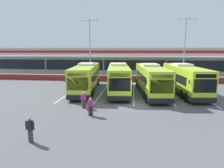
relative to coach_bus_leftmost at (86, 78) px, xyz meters
The scene contains 17 objects.
ground_plane 9.11m from the coach_bus_leftmost, 43.06° to the right, with size 200.00×200.00×0.00m, color #56565B.
terminal_building 21.84m from the coach_bus_leftmost, 72.58° to the left, with size 70.00×13.00×6.00m.
red_barrier_wall 10.71m from the coach_bus_leftmost, 52.15° to the left, with size 60.00×0.40×1.10m.
coach_bus_leftmost is the anchor object (origin of this frame).
coach_bus_left_centre 4.43m from the coach_bus_leftmost, ahead, with size 3.90×12.34×3.78m.
coach_bus_centre 8.68m from the coach_bus_leftmost, ahead, with size 3.90×12.34×3.78m.
coach_bus_right_centre 13.00m from the coach_bus_leftmost, ahead, with size 3.90×12.34×3.78m.
bay_stripe_far_west 2.59m from the coach_bus_leftmost, behind, with size 0.14×13.00×0.01m, color silver.
bay_stripe_west 2.93m from the coach_bus_leftmost, ahead, with size 0.14×13.00×0.01m, color silver.
bay_stripe_mid_west 6.77m from the coach_bus_leftmost, ahead, with size 0.14×13.00×0.01m, color silver.
bay_stripe_centre 10.88m from the coach_bus_leftmost, ahead, with size 0.14×13.00×0.01m, color silver.
bay_stripe_mid_east 15.03m from the coach_bus_leftmost, ahead, with size 0.14×13.00×0.01m, color silver.
pedestrian_with_handbag 10.32m from the coach_bus_leftmost, 74.04° to the right, with size 0.59×0.54×1.62m.
pedestrian_in_dark_coat 8.02m from the coach_bus_leftmost, 77.82° to the right, with size 0.46×0.44×1.62m.
pedestrian_child 15.03m from the coach_bus_leftmost, 89.07° to the right, with size 0.53×0.31×1.62m.
lamp_post_west 11.11m from the coach_bus_leftmost, 99.66° to the left, with size 3.24×0.28×11.00m.
lamp_post_centre 19.03m from the coach_bus_leftmost, 34.18° to the left, with size 3.24×0.28×11.00m.
Camera 1 is at (-0.05, -19.29, 5.65)m, focal length 30.78 mm.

